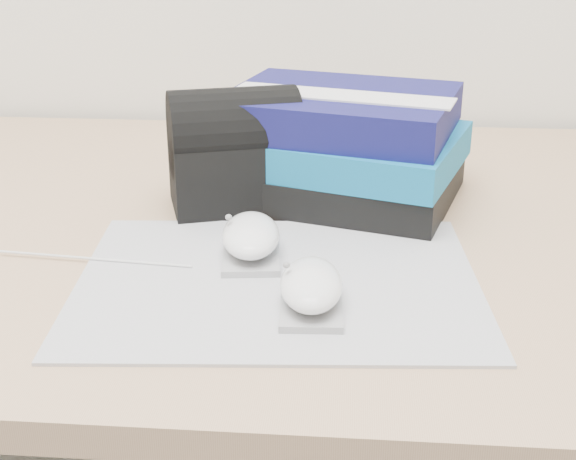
# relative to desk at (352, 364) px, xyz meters

# --- Properties ---
(desk) EXTENTS (1.60, 0.80, 0.73)m
(desk) POSITION_rel_desk_xyz_m (0.00, 0.00, 0.00)
(desk) COLOR tan
(desk) RESTS_ON ground
(mousepad) EXTENTS (0.40, 0.32, 0.00)m
(mousepad) POSITION_rel_desk_xyz_m (-0.08, -0.23, 0.24)
(mousepad) COLOR gray
(mousepad) RESTS_ON desk
(mouse_rear) EXTENTS (0.07, 0.11, 0.04)m
(mouse_rear) POSITION_rel_desk_xyz_m (-0.11, -0.18, 0.26)
(mouse_rear) COLOR #A2A2A5
(mouse_rear) RESTS_ON mousepad
(mouse_front) EXTENTS (0.06, 0.10, 0.04)m
(mouse_front) POSITION_rel_desk_xyz_m (-0.04, -0.28, 0.26)
(mouse_front) COLOR #9C9C9E
(mouse_front) RESTS_ON mousepad
(usb_cable) EXTENTS (0.20, 0.02, 0.00)m
(usb_cable) POSITION_rel_desk_xyz_m (-0.26, -0.20, 0.24)
(usb_cable) COLOR white
(usb_cable) RESTS_ON mousepad
(book_stack) EXTENTS (0.31, 0.28, 0.13)m
(book_stack) POSITION_rel_desk_xyz_m (-0.02, 0.01, 0.30)
(book_stack) COLOR black
(book_stack) RESTS_ON desk
(pouch) EXTENTS (0.17, 0.14, 0.14)m
(pouch) POSITION_rel_desk_xyz_m (-0.14, -0.04, 0.30)
(pouch) COLOR black
(pouch) RESTS_ON desk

